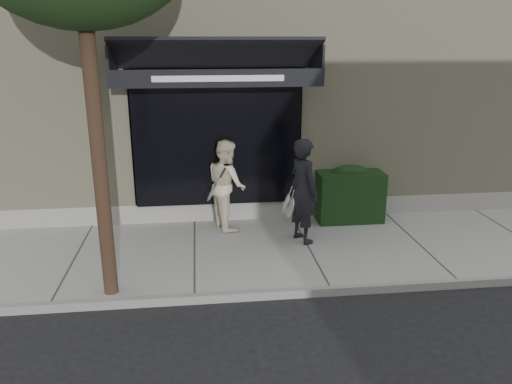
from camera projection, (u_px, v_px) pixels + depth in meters
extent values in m
plane|color=black|center=(308.00, 252.00, 8.88)|extent=(80.00, 80.00, 0.00)
cube|color=#999994|center=(308.00, 249.00, 8.86)|extent=(20.00, 3.00, 0.12)
cube|color=gray|center=(330.00, 291.00, 7.38)|extent=(20.00, 0.10, 0.14)
cube|color=#BEB691|center=(269.00, 75.00, 12.80)|extent=(14.00, 7.00, 5.50)
cube|color=gray|center=(291.00, 208.00, 10.41)|extent=(14.02, 0.42, 0.50)
cube|color=black|center=(217.00, 138.00, 9.65)|extent=(3.20, 0.30, 2.60)
cube|color=gray|center=(134.00, 138.00, 9.61)|extent=(0.08, 0.40, 2.60)
cube|color=gray|center=(297.00, 135.00, 9.97)|extent=(0.08, 0.40, 2.60)
cube|color=gray|center=(215.00, 66.00, 9.39)|extent=(3.36, 0.40, 0.12)
cube|color=black|center=(217.00, 53.00, 8.65)|extent=(3.60, 1.03, 0.55)
cube|color=black|center=(218.00, 78.00, 8.29)|extent=(3.60, 0.05, 0.30)
cube|color=white|center=(219.00, 78.00, 8.26)|extent=(2.20, 0.01, 0.10)
cube|color=black|center=(112.00, 58.00, 8.48)|extent=(0.04, 1.00, 0.45)
cube|color=black|center=(317.00, 57.00, 8.87)|extent=(0.04, 1.00, 0.45)
cube|color=black|center=(349.00, 196.00, 10.00)|extent=(1.30, 0.70, 1.00)
ellipsoid|color=black|center=(350.00, 172.00, 9.85)|extent=(0.71, 0.38, 0.27)
cylinder|color=black|center=(97.00, 137.00, 6.58)|extent=(0.20, 0.20, 4.80)
imported|color=black|center=(304.00, 191.00, 8.82)|extent=(0.69, 0.81, 1.89)
torus|color=silver|center=(290.00, 207.00, 8.48)|extent=(0.15, 0.32, 0.30)
cylinder|color=silver|center=(290.00, 207.00, 8.48)|extent=(0.11, 0.28, 0.26)
cylinder|color=silver|center=(290.00, 207.00, 8.48)|extent=(0.18, 0.05, 0.06)
cylinder|color=black|center=(290.00, 207.00, 8.48)|extent=(0.20, 0.07, 0.08)
torus|color=silver|center=(286.00, 203.00, 8.44)|extent=(0.16, 0.32, 0.30)
cylinder|color=silver|center=(286.00, 203.00, 8.44)|extent=(0.13, 0.28, 0.26)
cylinder|color=silver|center=(286.00, 203.00, 8.44)|extent=(0.18, 0.04, 0.08)
cylinder|color=black|center=(286.00, 203.00, 8.44)|extent=(0.20, 0.06, 0.09)
imported|color=beige|center=(227.00, 184.00, 9.50)|extent=(0.89, 1.01, 1.73)
torus|color=silver|center=(212.00, 192.00, 9.19)|extent=(0.18, 0.31, 0.28)
cylinder|color=silver|center=(212.00, 192.00, 9.19)|extent=(0.15, 0.27, 0.24)
cylinder|color=silver|center=(212.00, 192.00, 9.19)|extent=(0.17, 0.03, 0.11)
cylinder|color=black|center=(212.00, 192.00, 9.19)|extent=(0.19, 0.04, 0.13)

